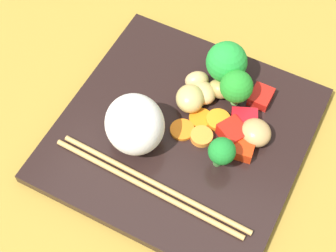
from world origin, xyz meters
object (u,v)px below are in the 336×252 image
Objects in this scene: broccoli_floret_2 at (227,63)px; chopstick_pair at (148,184)px; carrot_slice_1 at (218,120)px; rice_mound at (135,124)px; square_plate at (182,134)px.

broccoli_floret_2 is 0.27× the size of chopstick_pair.
broccoli_floret_2 is at bearing -75.21° from carrot_slice_1.
rice_mound is 7.05cm from chopstick_pair.
carrot_slice_1 is at bearing 75.48° from chopstick_pair.
square_plate is at bearing -142.54° from rice_mound.
square_plate is at bearing 91.28° from chopstick_pair.
chopstick_pair is (3.99, 11.35, -0.07)cm from carrot_slice_1.
broccoli_floret_2 reaches higher than chopstick_pair.
broccoli_floret_2 is 7.20cm from carrot_slice_1.
broccoli_floret_2 is at bearing 87.19° from chopstick_pair.
chopstick_pair is (0.52, 8.34, 1.00)cm from square_plate.
rice_mound reaches higher than carrot_slice_1.
square_plate is at bearing 78.67° from broccoli_floret_2.
carrot_slice_1 is 0.12× the size of chopstick_pair.
broccoli_floret_2 is 2.18× the size of carrot_slice_1.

